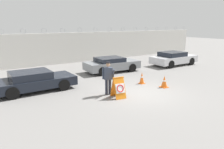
{
  "coord_description": "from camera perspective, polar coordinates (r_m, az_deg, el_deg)",
  "views": [
    {
      "loc": [
        -7.88,
        -8.63,
        3.78
      ],
      "look_at": [
        -1.26,
        1.1,
        1.01
      ],
      "focal_mm": 35.0,
      "sensor_mm": 36.0,
      "label": 1
    }
  ],
  "objects": [
    {
      "name": "ground_plane",
      "position": [
        12.28,
        7.81,
        -4.81
      ],
      "size": [
        90.0,
        90.0,
        0.0
      ],
      "primitive_type": "plane",
      "color": "gray"
    },
    {
      "name": "perimeter_wall",
      "position": [
        21.41,
        -12.52,
        6.72
      ],
      "size": [
        36.0,
        0.3,
        3.37
      ],
      "color": "silver",
      "rests_on": "ground_plane"
    },
    {
      "name": "traffic_cone_mid",
      "position": [
        13.54,
        13.5,
        -1.82
      ],
      "size": [
        0.44,
        0.44,
        0.71
      ],
      "color": "orange",
      "rests_on": "ground_plane"
    },
    {
      "name": "security_guard",
      "position": [
        11.66,
        -1.01,
        -0.53
      ],
      "size": [
        0.61,
        0.57,
        1.79
      ],
      "rotation": [
        0.0,
        0.0,
        -0.43
      ],
      "color": "#232838",
      "rests_on": "ground_plane"
    },
    {
      "name": "parked_car_front_coupe",
      "position": [
        13.2,
        -19.73,
        -1.53
      ],
      "size": [
        4.45,
        2.03,
        1.16
      ],
      "rotation": [
        0.0,
        0.0,
        -0.01
      ],
      "color": "black",
      "rests_on": "ground_plane"
    },
    {
      "name": "traffic_cone_near",
      "position": [
        14.09,
        7.81,
        -0.88
      ],
      "size": [
        0.35,
        0.35,
        0.75
      ],
      "color": "orange",
      "rests_on": "ground_plane"
    },
    {
      "name": "barricade_sign",
      "position": [
        11.31,
        1.74,
        -3.41
      ],
      "size": [
        0.69,
        0.84,
        1.09
      ],
      "rotation": [
        0.0,
        0.0,
        -0.15
      ],
      "color": "orange",
      "rests_on": "ground_plane"
    },
    {
      "name": "parked_car_rear_sedan",
      "position": [
        17.35,
        -0.09,
        2.71
      ],
      "size": [
        4.44,
        2.21,
        1.17
      ],
      "rotation": [
        0.0,
        0.0,
        -0.08
      ],
      "color": "black",
      "rests_on": "ground_plane"
    },
    {
      "name": "parked_car_far_side",
      "position": [
        20.9,
        15.76,
        4.1
      ],
      "size": [
        4.48,
        2.05,
        1.25
      ],
      "rotation": [
        0.0,
        0.0,
        -0.01
      ],
      "color": "black",
      "rests_on": "ground_plane"
    }
  ]
}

